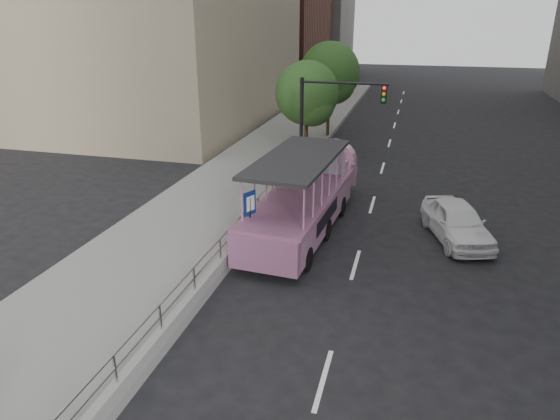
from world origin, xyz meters
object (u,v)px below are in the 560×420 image
object	(u,v)px
traffic_signal	(326,114)
street_tree_near	(308,96)
street_tree_far	(331,75)
duck_boat	(307,198)
car	(457,221)
parking_sign	(250,218)

from	to	relation	value
traffic_signal	street_tree_near	bearing A→B (deg)	114.98
street_tree_near	street_tree_far	bearing A→B (deg)	88.09
duck_boat	car	size ratio (longest dim) A/B	2.30
street_tree_far	car	bearing A→B (deg)	-63.25
duck_boat	traffic_signal	xyz separation A→B (m)	(-0.36, 5.58, 2.31)
car	traffic_signal	size ratio (longest dim) A/B	0.82
duck_boat	parking_sign	bearing A→B (deg)	-108.27
duck_boat	traffic_signal	world-z (taller)	traffic_signal
traffic_signal	street_tree_far	xyz separation A→B (m)	(-1.40, 9.43, 0.81)
traffic_signal	street_tree_far	bearing A→B (deg)	98.43
traffic_signal	street_tree_far	world-z (taller)	street_tree_far
street_tree_far	street_tree_near	bearing A→B (deg)	-91.91
parking_sign	street_tree_near	xyz separation A→B (m)	(-0.77, 12.62, 2.20)
traffic_signal	car	bearing A→B (deg)	-41.69
duck_boat	traffic_signal	size ratio (longest dim) A/B	1.89
duck_boat	street_tree_far	xyz separation A→B (m)	(-1.76, 15.01, 3.11)
street_tree_near	street_tree_far	xyz separation A→B (m)	(0.20, 6.00, 0.49)
car	street_tree_far	distance (m)	17.01
traffic_signal	street_tree_near	size ratio (longest dim) A/B	0.91
traffic_signal	street_tree_near	distance (m)	3.80
parking_sign	traffic_signal	size ratio (longest dim) A/B	0.49
parking_sign	traffic_signal	distance (m)	9.42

